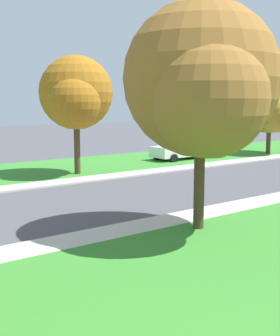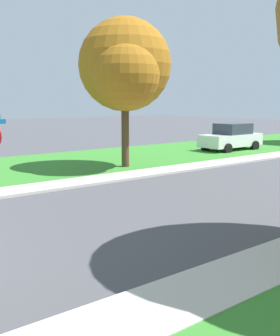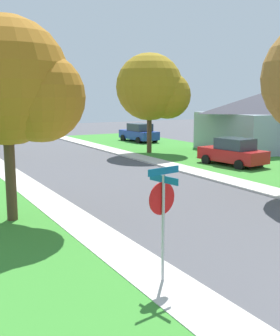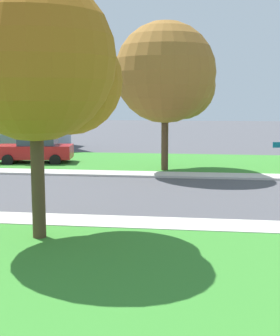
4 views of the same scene
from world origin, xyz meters
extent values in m
cube|color=beige|center=(-4.70, 12.00, 0.05)|extent=(1.40, 56.00, 0.10)
cube|color=#38842D|center=(-9.40, 12.00, 0.04)|extent=(8.00, 56.00, 0.08)
cube|color=white|center=(-7.96, 20.53, 0.70)|extent=(1.83, 4.31, 0.76)
cube|color=#2D3842|center=(-7.96, 20.73, 1.42)|extent=(1.61, 2.11, 0.68)
cylinder|color=black|center=(-7.05, 19.21, 0.32)|extent=(0.24, 0.64, 0.64)
cylinder|color=black|center=(-8.85, 19.19, 0.32)|extent=(0.24, 0.64, 0.64)
cylinder|color=black|center=(-7.07, 21.87, 0.32)|extent=(0.24, 0.64, 0.64)
cylinder|color=black|center=(-8.87, 21.86, 0.32)|extent=(0.24, 0.64, 0.64)
cylinder|color=#4C3823|center=(-6.59, 11.28, 1.66)|extent=(0.36, 0.36, 3.33)
sphere|color=#A06318|center=(-6.59, 11.28, 4.83)|extent=(4.28, 4.28, 4.28)
sphere|color=#A06318|center=(-5.62, 10.64, 4.29)|extent=(2.99, 2.99, 2.99)
camera|label=1|loc=(16.85, -1.62, 4.38)|focal=48.44mm
camera|label=2|loc=(9.16, 0.02, 3.21)|focal=43.75mm
camera|label=3|loc=(-9.72, -3.42, 4.36)|focal=45.70mm
camera|label=4|loc=(-18.96, 6.87, 3.86)|focal=52.21mm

